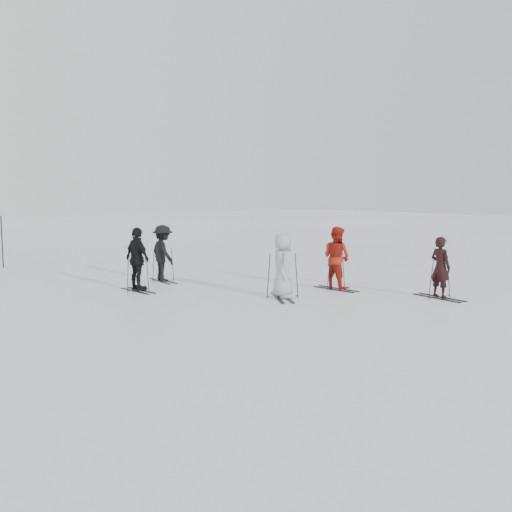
{
  "coord_description": "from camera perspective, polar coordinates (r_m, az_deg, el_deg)",
  "views": [
    {
      "loc": [
        -11.43,
        -12.98,
        3.04
      ],
      "look_at": [
        0.0,
        1.0,
        1.0
      ],
      "focal_mm": 40.0,
      "sensor_mm": 36.0,
      "label": 1
    }
  ],
  "objects": [
    {
      "name": "skis_grey",
      "position": [
        16.33,
        2.68,
        -1.92
      ],
      "size": [
        2.06,
        1.78,
        1.33
      ],
      "primitive_type": null,
      "rotation": [
        0.0,
        0.0,
        1.02
      ],
      "color": "black",
      "rests_on": "ground"
    },
    {
      "name": "skier_uphill_far",
      "position": [
        19.61,
        -9.29,
        0.23
      ],
      "size": [
        0.81,
        1.28,
        1.89
      ],
      "primitive_type": "imported",
      "rotation": [
        0.0,
        0.0,
        1.48
      ],
      "color": "black",
      "rests_on": "ground"
    },
    {
      "name": "skier_grey",
      "position": [
        16.29,
        2.68,
        -1.02
      ],
      "size": [
        0.98,
        1.08,
        1.85
      ],
      "primitive_type": "imported",
      "rotation": [
        0.0,
        0.0,
        1.02
      ],
      "color": "#9EA2A8",
      "rests_on": "ground"
    },
    {
      "name": "ground",
      "position": [
        17.56,
        2.07,
        -3.53
      ],
      "size": [
        120.0,
        120.0,
        0.0
      ],
      "primitive_type": "plane",
      "color": "silver",
      "rests_on": "ground"
    },
    {
      "name": "skis_near_dark",
      "position": [
        17.14,
        17.92,
        -1.99
      ],
      "size": [
        1.78,
        1.07,
        1.24
      ],
      "primitive_type": null,
      "rotation": [
        0.0,
        0.0,
        1.47
      ],
      "color": "black",
      "rests_on": "ground"
    },
    {
      "name": "skis_red",
      "position": [
        17.96,
        8.03,
        -1.46
      ],
      "size": [
        1.68,
        0.97,
        1.18
      ],
      "primitive_type": null,
      "rotation": [
        0.0,
        0.0,
        1.64
      ],
      "color": "black",
      "rests_on": "ground"
    },
    {
      "name": "skier_uphill_left",
      "position": [
        17.8,
        -11.76,
        -0.38
      ],
      "size": [
        0.56,
        1.17,
        1.93
      ],
      "primitive_type": "imported",
      "rotation": [
        0.0,
        0.0,
        1.65
      ],
      "color": "black",
      "rests_on": "ground"
    },
    {
      "name": "skier_red",
      "position": [
        17.91,
        8.05,
        -0.26
      ],
      "size": [
        0.8,
        0.99,
        1.94
      ],
      "primitive_type": "imported",
      "rotation": [
        0.0,
        0.0,
        1.64
      ],
      "color": "maroon",
      "rests_on": "ground"
    },
    {
      "name": "piste_marker",
      "position": [
        25.05,
        -24.05,
        1.32
      ],
      "size": [
        0.05,
        0.05,
        2.09
      ],
      "primitive_type": "cylinder",
      "rotation": [
        0.0,
        0.0,
        -0.07
      ],
      "color": "black",
      "rests_on": "ground"
    },
    {
      "name": "skier_near_dark",
      "position": [
        17.11,
        17.95,
        -1.15
      ],
      "size": [
        0.48,
        0.67,
        1.74
      ],
      "primitive_type": "imported",
      "rotation": [
        0.0,
        0.0,
        1.47
      ],
      "color": "black",
      "rests_on": "ground"
    },
    {
      "name": "skis_uphill_far",
      "position": [
        19.66,
        -9.27,
        -0.84
      ],
      "size": [
        1.65,
        0.98,
        1.15
      ],
      "primitive_type": null,
      "rotation": [
        0.0,
        0.0,
        1.48
      ],
      "color": "black",
      "rests_on": "ground"
    },
    {
      "name": "skis_uphill_left",
      "position": [
        17.85,
        -11.73,
        -1.65
      ],
      "size": [
        1.62,
        0.94,
        1.14
      ],
      "primitive_type": null,
      "rotation": [
        0.0,
        0.0,
        1.65
      ],
      "color": "black",
      "rests_on": "ground"
    }
  ]
}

